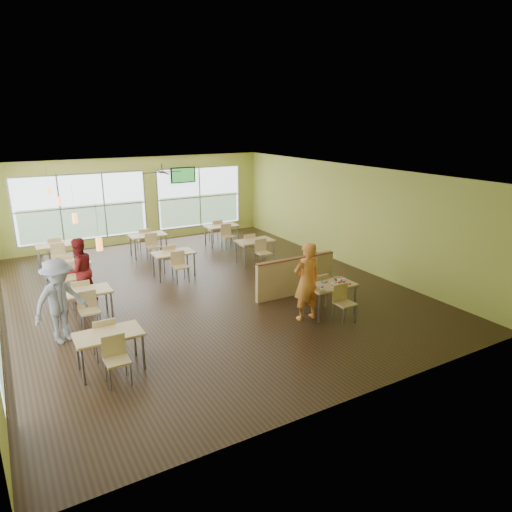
% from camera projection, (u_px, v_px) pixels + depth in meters
% --- Properties ---
extents(room, '(12.00, 12.04, 3.20)m').
position_uv_depth(room, '(202.00, 234.00, 12.18)').
color(room, black).
rests_on(room, ground).
extents(window_bays, '(9.24, 10.24, 2.38)m').
position_uv_depth(window_bays, '(78.00, 227.00, 13.50)').
color(window_bays, white).
rests_on(window_bays, room).
extents(main_table, '(1.22, 1.52, 0.87)m').
position_uv_depth(main_table, '(330.00, 289.00, 10.93)').
color(main_table, tan).
rests_on(main_table, floor).
extents(half_wall_divider, '(2.40, 0.14, 1.04)m').
position_uv_depth(half_wall_divider, '(296.00, 276.00, 12.16)').
color(half_wall_divider, tan).
rests_on(half_wall_divider, floor).
extents(dining_tables, '(6.92, 8.72, 0.87)m').
position_uv_depth(dining_tables, '(147.00, 258.00, 13.38)').
color(dining_tables, tan).
rests_on(dining_tables, floor).
extents(pendant_lights, '(0.11, 7.31, 0.86)m').
position_uv_depth(pendant_lights, '(67.00, 209.00, 10.96)').
color(pendant_lights, '#2D2119').
rests_on(pendant_lights, ceiling).
extents(ceiling_fan, '(1.25, 1.25, 0.29)m').
position_uv_depth(ceiling_fan, '(162.00, 172.00, 14.28)').
color(ceiling_fan, '#2D2119').
rests_on(ceiling_fan, ceiling).
extents(tv_backwall, '(1.00, 0.07, 0.60)m').
position_uv_depth(tv_backwall, '(183.00, 175.00, 17.69)').
color(tv_backwall, black).
rests_on(tv_backwall, wall_back).
extents(man_plaid, '(0.70, 0.48, 1.88)m').
position_uv_depth(man_plaid, '(307.00, 281.00, 10.53)').
color(man_plaid, '#F5511B').
rests_on(man_plaid, floor).
extents(patron_maroon, '(1.00, 0.89, 1.70)m').
position_uv_depth(patron_maroon, '(79.00, 271.00, 11.54)').
color(patron_maroon, maroon).
rests_on(patron_maroon, floor).
extents(patron_grey, '(1.36, 1.11, 1.83)m').
position_uv_depth(patron_grey, '(60.00, 301.00, 9.46)').
color(patron_grey, slate).
rests_on(patron_grey, floor).
extents(cup_blue, '(0.08, 0.08, 0.30)m').
position_uv_depth(cup_blue, '(322.00, 287.00, 10.56)').
color(cup_blue, white).
rests_on(cup_blue, main_table).
extents(cup_yellow, '(0.09, 0.09, 0.33)m').
position_uv_depth(cup_yellow, '(333.00, 285.00, 10.65)').
color(cup_yellow, white).
rests_on(cup_yellow, main_table).
extents(cup_red_near, '(0.10, 0.10, 0.36)m').
position_uv_depth(cup_red_near, '(339.00, 282.00, 10.85)').
color(cup_red_near, white).
rests_on(cup_red_near, main_table).
extents(cup_red_far, '(0.10, 0.10, 0.37)m').
position_uv_depth(cup_red_far, '(344.00, 281.00, 10.89)').
color(cup_red_far, white).
rests_on(cup_red_far, main_table).
extents(food_basket, '(0.26, 0.26, 0.06)m').
position_uv_depth(food_basket, '(339.00, 279.00, 11.17)').
color(food_basket, black).
rests_on(food_basket, main_table).
extents(ketchup_cup, '(0.05, 0.05, 0.02)m').
position_uv_depth(ketchup_cup, '(350.00, 284.00, 10.89)').
color(ketchup_cup, '#A91A07').
rests_on(ketchup_cup, main_table).
extents(wrapper_left, '(0.18, 0.16, 0.04)m').
position_uv_depth(wrapper_left, '(323.00, 291.00, 10.41)').
color(wrapper_left, '#9A7E4A').
rests_on(wrapper_left, main_table).
extents(wrapper_mid, '(0.20, 0.19, 0.04)m').
position_uv_depth(wrapper_mid, '(325.00, 281.00, 11.01)').
color(wrapper_mid, '#9A7E4A').
rests_on(wrapper_mid, main_table).
extents(wrapper_right, '(0.18, 0.17, 0.04)m').
position_uv_depth(wrapper_right, '(344.00, 286.00, 10.75)').
color(wrapper_right, '#9A7E4A').
rests_on(wrapper_right, main_table).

